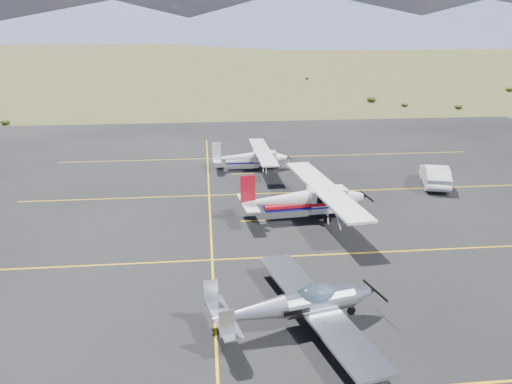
# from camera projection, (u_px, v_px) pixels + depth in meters

# --- Properties ---
(ground) EXTENTS (1600.00, 1600.00, 0.00)m
(ground) POSITION_uv_depth(u_px,v_px,m) (327.00, 272.00, 26.19)
(ground) COLOR #383D1C
(ground) RESTS_ON ground
(apron) EXTENTS (72.00, 72.00, 0.02)m
(apron) POSITION_uv_depth(u_px,v_px,m) (302.00, 222.00, 32.79)
(apron) COLOR black
(apron) RESTS_ON ground
(aircraft_low_wing) EXTENTS (7.42, 10.16, 2.20)m
(aircraft_low_wing) POSITION_uv_depth(u_px,v_px,m) (300.00, 304.00, 21.16)
(aircraft_low_wing) COLOR silver
(aircraft_low_wing) RESTS_ON apron
(aircraft_cessna) EXTENTS (7.68, 12.74, 3.21)m
(aircraft_cessna) POSITION_uv_depth(u_px,v_px,m) (306.00, 198.00, 33.02)
(aircraft_cessna) COLOR white
(aircraft_cessna) RESTS_ON apron
(aircraft_plain) EXTENTS (6.01, 10.03, 2.55)m
(aircraft_plain) POSITION_uv_depth(u_px,v_px,m) (251.00, 157.00, 44.35)
(aircraft_plain) COLOR silver
(aircraft_plain) RESTS_ON apron
(sedan) EXTENTS (3.23, 5.52, 1.72)m
(sedan) POSITION_uv_depth(u_px,v_px,m) (435.00, 175.00, 39.92)
(sedan) COLOR white
(sedan) RESTS_ON apron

